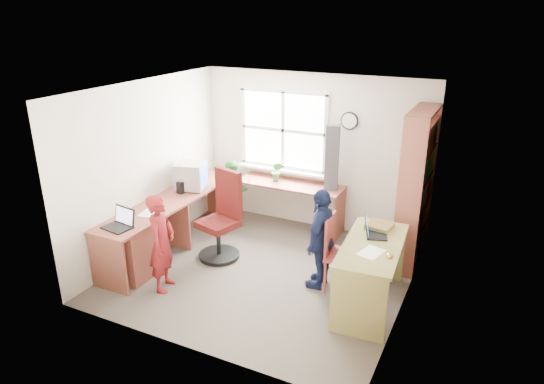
# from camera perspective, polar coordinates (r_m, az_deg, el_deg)

# --- Properties ---
(room) EXTENTS (3.64, 3.44, 2.44)m
(room) POSITION_cam_1_polar(r_m,az_deg,el_deg) (6.05, -0.54, 1.00)
(room) COLOR #473F37
(room) RESTS_ON ground
(l_desk) EXTENTS (2.38, 2.95, 0.75)m
(l_desk) POSITION_cam_1_polar(r_m,az_deg,el_deg) (6.71, -12.16, -4.48)
(l_desk) COLOR brown
(l_desk) RESTS_ON ground
(right_desk) EXTENTS (0.73, 1.41, 0.79)m
(right_desk) POSITION_cam_1_polar(r_m,az_deg,el_deg) (5.69, 11.62, -7.94)
(right_desk) COLOR olive
(right_desk) RESTS_ON ground
(bookshelf) EXTENTS (0.30, 1.02, 2.10)m
(bookshelf) POSITION_cam_1_polar(r_m,az_deg,el_deg) (6.65, 16.53, -0.01)
(bookshelf) COLOR brown
(bookshelf) RESTS_ON ground
(swivel_chair) EXTENTS (0.70, 0.70, 1.23)m
(swivel_chair) POSITION_cam_1_polar(r_m,az_deg,el_deg) (6.72, -5.85, -3.37)
(swivel_chair) COLOR black
(swivel_chair) RESTS_ON ground
(wooden_chair) EXTENTS (0.44, 0.44, 0.96)m
(wooden_chair) POSITION_cam_1_polar(r_m,az_deg,el_deg) (5.97, 7.83, -6.84)
(wooden_chair) COLOR #9A3833
(wooden_chair) RESTS_ON ground
(crt_monitor) EXTENTS (0.49, 0.46, 0.40)m
(crt_monitor) POSITION_cam_1_polar(r_m,az_deg,el_deg) (7.24, -9.54, 1.86)
(crt_monitor) COLOR #ADADB2
(crt_monitor) RESTS_ON l_desk
(laptop_left) EXTENTS (0.38, 0.34, 0.24)m
(laptop_left) POSITION_cam_1_polar(r_m,az_deg,el_deg) (6.24, -17.42, -3.46)
(laptop_left) COLOR black
(laptop_left) RESTS_ON l_desk
(laptop_right) EXTENTS (0.35, 0.39, 0.22)m
(laptop_right) POSITION_cam_1_polar(r_m,az_deg,el_deg) (5.78, 11.72, -4.47)
(laptop_right) COLOR black
(laptop_right) RESTS_ON right_desk
(speaker_a) EXTENTS (0.10, 0.10, 0.17)m
(speaker_a) POSITION_cam_1_polar(r_m,az_deg,el_deg) (7.13, -10.72, 0.51)
(speaker_a) COLOR black
(speaker_a) RESTS_ON l_desk
(speaker_b) EXTENTS (0.10, 0.10, 0.20)m
(speaker_b) POSITION_cam_1_polar(r_m,az_deg,el_deg) (7.44, -8.21, 1.61)
(speaker_b) COLOR black
(speaker_b) RESTS_ON l_desk
(cd_tower) EXTENTS (0.23, 0.21, 0.97)m
(cd_tower) POSITION_cam_1_polar(r_m,az_deg,el_deg) (7.12, 7.08, 4.05)
(cd_tower) COLOR black
(cd_tower) RESTS_ON l_desk
(game_box) EXTENTS (0.32, 0.32, 0.06)m
(game_box) POSITION_cam_1_polar(r_m,az_deg,el_deg) (5.97, 12.54, -3.92)
(game_box) COLOR red
(game_box) RESTS_ON right_desk
(paper_a) EXTENTS (0.25, 0.31, 0.00)m
(paper_a) POSITION_cam_1_polar(r_m,az_deg,el_deg) (6.57, -14.28, -2.38)
(paper_a) COLOR white
(paper_a) RESTS_ON l_desk
(paper_b) EXTENTS (0.28, 0.35, 0.00)m
(paper_b) POSITION_cam_1_polar(r_m,az_deg,el_deg) (5.40, 11.61, -6.98)
(paper_b) COLOR white
(paper_b) RESTS_ON right_desk
(potted_plant) EXTENTS (0.17, 0.14, 0.31)m
(potted_plant) POSITION_cam_1_polar(r_m,az_deg,el_deg) (7.49, 0.57, 2.41)
(potted_plant) COLOR #307A3A
(potted_plant) RESTS_ON l_desk
(person_red) EXTENTS (0.40, 0.51, 1.24)m
(person_red) POSITION_cam_1_polar(r_m,az_deg,el_deg) (6.02, -12.84, -5.87)
(person_red) COLOR maroon
(person_red) RESTS_ON ground
(person_green) EXTENTS (0.54, 0.63, 1.13)m
(person_green) POSITION_cam_1_polar(r_m,az_deg,el_deg) (7.48, -4.45, -0.44)
(person_green) COLOR #317C35
(person_green) RESTS_ON ground
(person_navy) EXTENTS (0.34, 0.76, 1.29)m
(person_navy) POSITION_cam_1_polar(r_m,az_deg,el_deg) (5.95, 5.84, -5.48)
(person_navy) COLOR #141D41
(person_navy) RESTS_ON ground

